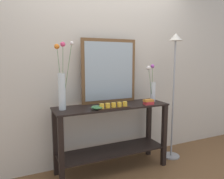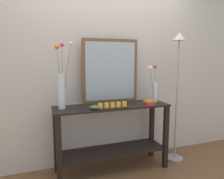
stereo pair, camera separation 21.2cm
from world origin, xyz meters
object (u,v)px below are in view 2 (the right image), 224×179
Objects in this scene: decorative_bowl at (96,107)px; book_stack at (149,103)px; candle_tray at (113,106)px; vase_right at (154,87)px; floor_lamp at (178,76)px; tall_vase_left at (61,85)px; mirror_leaning at (110,71)px; console_table at (112,130)px.

book_stack reaches higher than decorative_bowl.
decorative_bowl is (-0.19, 0.03, -0.00)m from candle_tray.
vase_right is 0.28× the size of floor_lamp.
floor_lamp is at bearing -1.80° from tall_vase_left.
tall_vase_left is 0.43× the size of floor_lamp.
vase_right is at bearing 8.74° from decorative_bowl.
console_table is at bearing -104.05° from mirror_leaning.
mirror_leaning is 6.13× the size of book_stack.
tall_vase_left reaches higher than book_stack.
vase_right is (0.60, 0.01, 0.52)m from console_table.
tall_vase_left is at bearing 179.30° from vase_right.
vase_right is 0.87m from decorative_bowl.
console_table is at bearing 26.18° from decorative_bowl.
tall_vase_left reaches higher than candle_tray.
mirror_leaning is 0.57m from decorative_bowl.
book_stack is at bearing -9.11° from tall_vase_left.
decorative_bowl reaches higher than console_table.
tall_vase_left is 5.20× the size of decorative_bowl.
vase_right is 3.70× the size of book_stack.
vase_right is at bearing -0.70° from tall_vase_left.
tall_vase_left is (-0.60, 0.03, 0.59)m from console_table.
vase_right is 0.37m from floor_lamp.
vase_right is 0.69m from candle_tray.
tall_vase_left is 1.94× the size of candle_tray.
floor_lamp is (1.18, 0.10, 0.32)m from decorative_bowl.
console_table is at bearing 162.26° from book_stack.
tall_vase_left is at bearing 178.20° from floor_lamp.
tall_vase_left is at bearing -166.25° from mirror_leaning.
console_table is at bearing -2.50° from tall_vase_left.
candle_tray reaches higher than decorative_bowl.
candle_tray is 2.92× the size of book_stack.
mirror_leaning is 0.47× the size of floor_lamp.
vase_right is (1.20, -0.01, -0.08)m from tall_vase_left.
floor_lamp is (0.94, -0.02, 0.66)m from console_table.
floor_lamp reaches higher than decorative_bowl.
candle_tray is at bearing -105.58° from mirror_leaning.
mirror_leaning is at bearing 162.63° from vase_right.
vase_right is at bearing -17.37° from mirror_leaning.
floor_lamp reaches higher than console_table.
candle_tray is at bearing -172.74° from floor_lamp.
book_stack is 0.60m from floor_lamp.
book_stack is 0.08× the size of floor_lamp.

